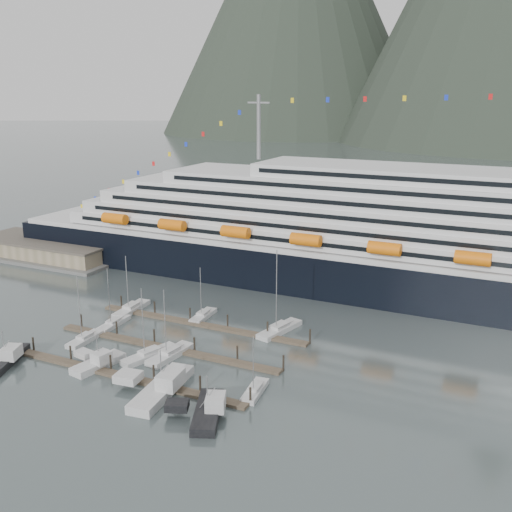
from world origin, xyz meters
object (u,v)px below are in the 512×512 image
object	(u,v)px
trawler_a	(4,359)
sailboat_d	(150,355)
trawler_c	(161,387)
sailboat_e	(132,309)
trawler_b	(98,362)
sailboat_a	(85,339)
cruise_ship	(412,246)
sailboat_c	(170,355)
sailboat_h	(255,391)
trawler_d	(207,410)
sailboat_g	(280,330)
sailboat_b	(114,324)
sailboat_f	(203,316)
warehouse	(48,250)

from	to	relation	value
trawler_a	sailboat_d	bearing A→B (deg)	-79.17
sailboat_d	trawler_c	size ratio (longest dim) A/B	0.86
sailboat_e	trawler_b	distance (m)	27.74
sailboat_d	sailboat_a	bearing A→B (deg)	105.23
trawler_a	sailboat_a	bearing A→B (deg)	-45.24
cruise_ship	sailboat_a	bearing A→B (deg)	-132.31
sailboat_c	trawler_c	world-z (taller)	sailboat_c
trawler_b	trawler_a	bearing A→B (deg)	121.74
sailboat_c	sailboat_a	bearing A→B (deg)	99.44
sailboat_h	trawler_d	distance (m)	10.05
sailboat_d	sailboat_g	bearing A→B (deg)	-21.06
sailboat_d	trawler_c	distance (m)	13.97
cruise_ship	sailboat_b	xyz separation A→B (m)	(-51.01, -46.93, -11.63)
sailboat_d	sailboat_e	xyz separation A→B (m)	(-17.64, 17.95, 0.01)
sailboat_h	sailboat_g	bearing A→B (deg)	7.57
sailboat_e	trawler_d	bearing A→B (deg)	-133.58
sailboat_b	sailboat_f	world-z (taller)	sailboat_b
sailboat_b	sailboat_e	bearing A→B (deg)	8.52
sailboat_c	cruise_ship	bearing A→B (deg)	-24.91
sailboat_e	trawler_d	size ratio (longest dim) A/B	1.07
sailboat_a	trawler_a	world-z (taller)	sailboat_a
sailboat_h	trawler_c	size ratio (longest dim) A/B	0.64
cruise_ship	warehouse	size ratio (longest dim) A/B	4.57
sailboat_a	sailboat_c	size ratio (longest dim) A/B	1.01
warehouse	trawler_d	bearing A→B (deg)	-33.19
sailboat_g	warehouse	bearing A→B (deg)	88.00
sailboat_c	trawler_b	distance (m)	12.86
sailboat_d	trawler_b	distance (m)	9.34
warehouse	trawler_b	xyz separation A→B (m)	(60.81, -50.54, -1.39)
sailboat_b	cruise_ship	bearing A→B (deg)	-51.36
sailboat_h	trawler_c	distance (m)	15.21
sailboat_f	trawler_c	size ratio (longest dim) A/B	0.73
trawler_b	trawler_c	distance (m)	15.71
sailboat_b	trawler_b	distance (m)	19.23
sailboat_g	trawler_a	bearing A→B (deg)	144.80
sailboat_h	sailboat_c	bearing A→B (deg)	67.15
sailboat_f	sailboat_c	bearing A→B (deg)	-170.91
sailboat_c	trawler_a	xyz separation A→B (m)	(-25.17, -15.12, 0.44)
sailboat_d	trawler_a	world-z (taller)	sailboat_d
sailboat_g	trawler_c	bearing A→B (deg)	-180.00
sailboat_e	sailboat_c	bearing A→B (deg)	-131.48
sailboat_h	sailboat_e	bearing A→B (deg)	54.77
warehouse	sailboat_a	size ratio (longest dim) A/B	3.31
sailboat_g	sailboat_f	bearing A→B (deg)	102.77
cruise_ship	warehouse	distance (m)	103.31
sailboat_a	sailboat_b	distance (m)	8.90
sailboat_e	trawler_a	world-z (taller)	sailboat_e
sailboat_d	sailboat_f	world-z (taller)	sailboat_d
cruise_ship	sailboat_f	bearing A→B (deg)	-136.29
warehouse	sailboat_g	world-z (taller)	sailboat_g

